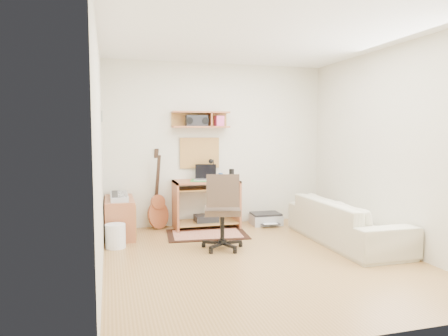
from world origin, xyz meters
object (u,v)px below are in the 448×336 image
object	(u,v)px
desk	(206,204)
cabinet	(120,217)
printer	(266,219)
sofa	(346,214)
task_chair	(222,211)

from	to	relation	value
desk	cabinet	distance (m)	1.34
desk	cabinet	size ratio (longest dim) A/B	1.11
printer	sofa	distance (m)	1.51
task_chair	desk	bearing A→B (deg)	100.01
cabinet	sofa	bearing A→B (deg)	-21.88
printer	task_chair	bearing A→B (deg)	-129.97
task_chair	cabinet	world-z (taller)	task_chair
desk	task_chair	distance (m)	1.22
printer	sofa	bearing A→B (deg)	-62.18
task_chair	sofa	distance (m)	1.71
cabinet	printer	world-z (taller)	cabinet
task_chair	sofa	xyz separation A→B (m)	(1.70, -0.15, -0.11)
cabinet	sofa	xyz separation A→B (m)	(2.96, -1.19, 0.12)
task_chair	sofa	bearing A→B (deg)	8.23
sofa	desk	bearing A→B (deg)	50.16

